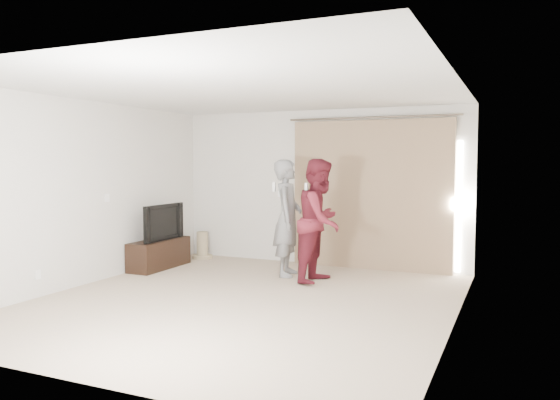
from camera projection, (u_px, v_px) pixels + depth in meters
The scene contains 10 objects.
floor at pixel (244, 301), 6.78m from camera, with size 5.50×5.50×0.00m, color beige.
wall_back at pixel (319, 188), 9.19m from camera, with size 5.00×0.04×2.60m, color silver.
wall_left at pixel (86, 193), 7.69m from camera, with size 0.04×5.50×2.60m.
ceiling at pixel (243, 90), 6.60m from camera, with size 5.00×5.50×0.01m, color silver.
curtain at pixel (371, 195), 8.77m from camera, with size 2.80×0.11×2.46m.
tv_console at pixel (159, 254), 8.91m from camera, with size 0.42×1.20×0.46m, color black.
tv at pixel (159, 222), 8.87m from camera, with size 1.02×0.13×0.59m, color black.
scratching_post at pixel (202, 248), 9.80m from camera, with size 0.36×0.36×0.48m.
person_man at pixel (288, 218), 8.28m from camera, with size 0.56×0.73×1.77m.
person_woman at pixel (320, 220), 7.86m from camera, with size 0.73×0.91×1.78m.
Camera 1 is at (3.11, -5.92, 1.73)m, focal length 35.00 mm.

